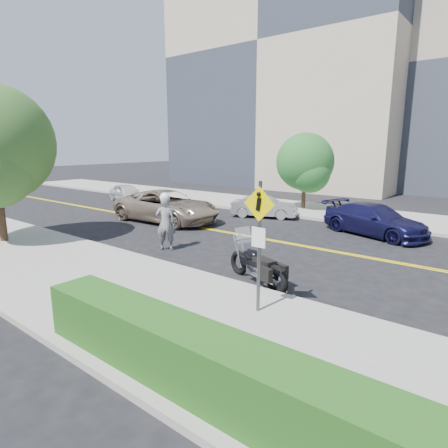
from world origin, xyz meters
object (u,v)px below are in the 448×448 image
Objects in this scene: parked_car_white at (127,193)px; suv at (167,206)px; pedestrian_sign at (259,235)px; parked_car_silver at (264,207)px; motorcycle at (257,257)px; motorcyclist at (166,222)px; parked_car_blue at (375,220)px.

suv is at bearing -98.75° from parked_car_white.
pedestrian_sign is 11.68m from suv.
parked_car_silver is at bearing 121.44° from pedestrian_sign.
suv is (-8.52, 4.51, 0.05)m from motorcycle.
motorcyclist is at bearing -107.09° from parked_car_white.
pedestrian_sign reaches higher than parked_car_blue.
pedestrian_sign reaches higher than motorcyclist.
motorcycle is 0.69× the size of parked_car_silver.
motorcyclist is 5.40m from suv.
parked_car_white is 1.01× the size of parked_car_silver.
parked_car_silver is at bearing 140.32° from motorcycle.
parked_car_white is at bearing 74.53° from parked_car_silver.
motorcycle is (4.61, -0.79, -0.34)m from motorcyclist.
motorcycle is 0.43× the size of suv.
motorcyclist reaches higher than parked_car_silver.
pedestrian_sign is at bearing -37.11° from motorcycle.
motorcycle is 0.68× the size of parked_car_white.
parked_car_silver is 6.05m from parked_car_blue.
suv is (-9.74, 6.35, -1.15)m from pedestrian_sign.
parked_car_blue is (0.85, 8.10, -0.07)m from motorcycle.
suv is at bearing 119.94° from parked_car_silver.
suv is at bearing 146.90° from pedestrian_sign.
suv reaches higher than parked_car_white.
pedestrian_sign is 10.03m from parked_car_blue.
parked_car_white is 10.68m from parked_car_silver.
parked_car_silver is (3.34, 4.11, -0.22)m from suv.
suv reaches higher than motorcycle.
motorcycle is at bearing 135.70° from motorcyclist.
pedestrian_sign is at bearing -159.21° from parked_car_blue.
pedestrian_sign is 1.21× the size of motorcycle.
pedestrian_sign reaches higher than suv.
parked_car_white is at bearing 173.68° from motorcycle.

